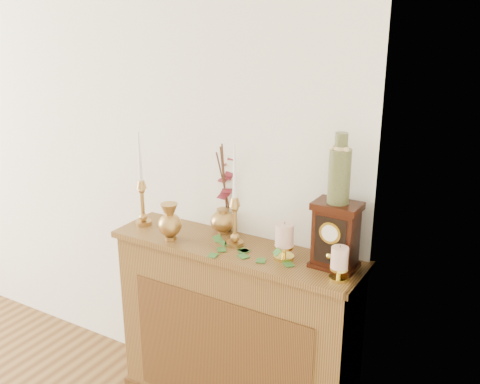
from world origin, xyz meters
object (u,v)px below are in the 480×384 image
Objects in this scene: bud_vase at (170,222)px; mantel_clock at (335,236)px; ginger_jar at (226,191)px; candlestick_center at (235,214)px; ceramic_vase at (340,172)px; candlestick_left at (142,195)px.

bud_vase is 0.62× the size of mantel_clock.
ginger_jar is 0.63m from mantel_clock.
bud_vase is 0.40× the size of ginger_jar.
mantel_clock is (0.61, -0.11, -0.06)m from ginger_jar.
ginger_jar is (-0.13, 0.14, 0.05)m from candlestick_center.
candlestick_center is 1.64× the size of ceramic_vase.
bud_vase is 0.32m from ginger_jar.
bud_vase is (-0.30, -0.10, -0.07)m from candlestick_center.
ceramic_vase reaches higher than candlestick_left.
ceramic_vase is at bearing -10.17° from ginger_jar.
candlestick_center is (0.54, 0.02, 0.00)m from candlestick_left.
mantel_clock is at bearing 3.00° from candlestick_center.
ceramic_vase is (0.61, -0.11, 0.22)m from ginger_jar.
candlestick_left is 2.64× the size of bud_vase.
candlestick_left is 1.04× the size of ginger_jar.
ceramic_vase reaches higher than mantel_clock.
mantel_clock is (1.02, 0.04, -0.01)m from candlestick_left.
candlestick_center is 2.64× the size of bud_vase.
candlestick_left is 0.54m from candlestick_center.
candlestick_center reaches higher than mantel_clock.
mantel_clock is at bearing 9.28° from bud_vase.
mantel_clock is at bearing -91.22° from ceramic_vase.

